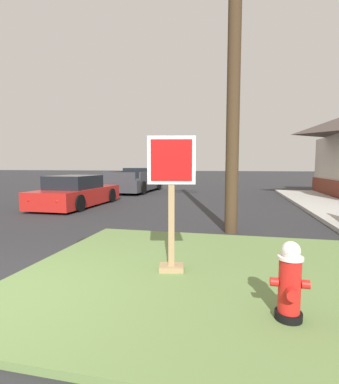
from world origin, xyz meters
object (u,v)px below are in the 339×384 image
object	(u,v)px
manhole_cover	(94,241)
utility_pole	(235,31)
parked_sedan_red	(77,193)
pickup_truck_charcoal	(137,182)
fire_hydrant	(290,283)
stop_sign	(171,208)

from	to	relation	value
manhole_cover	utility_pole	size ratio (longest dim) A/B	0.08
parked_sedan_red	utility_pole	size ratio (longest dim) A/B	0.49
manhole_cover	parked_sedan_red	bearing A→B (deg)	123.64
parked_sedan_red	pickup_truck_charcoal	bearing A→B (deg)	87.75
fire_hydrant	stop_sign	distance (m)	1.92
parked_sedan_red	manhole_cover	bearing A→B (deg)	-56.36
manhole_cover	utility_pole	bearing A→B (deg)	26.92
fire_hydrant	stop_sign	world-z (taller)	stop_sign
parked_sedan_red	utility_pole	world-z (taller)	utility_pole
stop_sign	manhole_cover	world-z (taller)	stop_sign
utility_pole	pickup_truck_charcoal	bearing A→B (deg)	120.44
stop_sign	parked_sedan_red	distance (m)	8.43
parked_sedan_red	pickup_truck_charcoal	distance (m)	6.66
fire_hydrant	stop_sign	size ratio (longest dim) A/B	0.41
manhole_cover	fire_hydrant	bearing A→B (deg)	-36.96
fire_hydrant	manhole_cover	world-z (taller)	fire_hydrant
parked_sedan_red	utility_pole	xyz separation A→B (m)	(6.19, -3.43, 4.23)
stop_sign	fire_hydrant	bearing A→B (deg)	-36.62
stop_sign	utility_pole	xyz separation A→B (m)	(0.84, 3.07, 3.74)
manhole_cover	utility_pole	xyz separation A→B (m)	(2.92, 1.48, 4.76)
stop_sign	utility_pole	distance (m)	4.90
pickup_truck_charcoal	utility_pole	xyz separation A→B (m)	(5.93, -10.08, 4.16)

